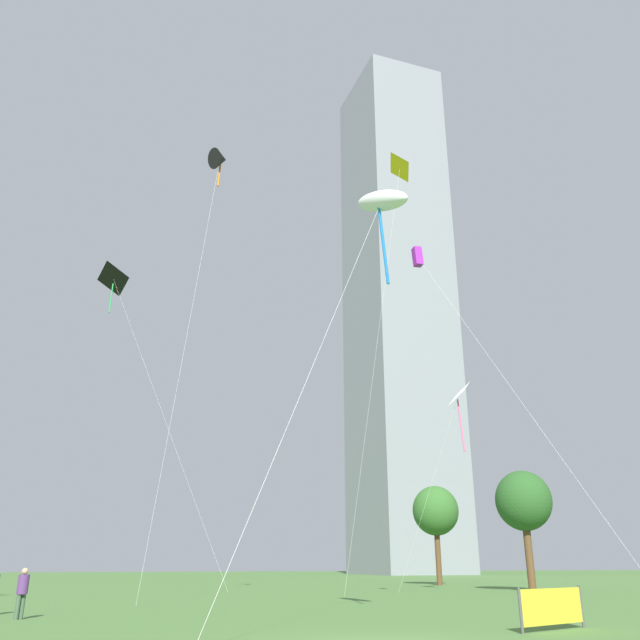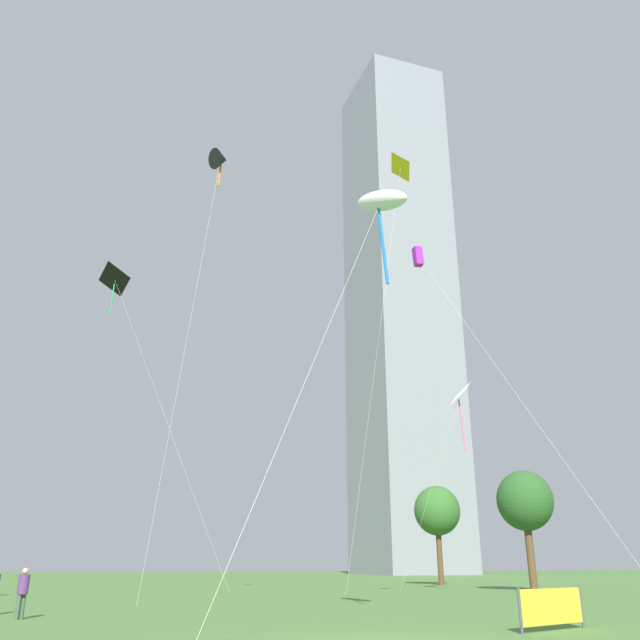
% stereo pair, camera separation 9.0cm
% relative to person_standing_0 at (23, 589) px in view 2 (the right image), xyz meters
% --- Properties ---
extents(person_standing_0, '(0.35, 0.35, 1.59)m').
position_rel_person_standing_0_xyz_m(person_standing_0, '(0.00, 0.00, 0.00)').
color(person_standing_0, '#3F593F').
rests_on(person_standing_0, ground).
extents(kite_flying_0, '(10.44, 5.67, 22.95)m').
position_rel_person_standing_0_xyz_m(kite_flying_0, '(1.10, 23.41, 21.12)').
color(kite_flying_0, silver).
rests_on(kite_flying_0, ground).
extents(kite_flying_2, '(3.31, 1.60, 24.21)m').
position_rel_person_standing_0_xyz_m(kite_flying_2, '(6.53, 6.95, 22.54)').
color(kite_flying_2, silver).
rests_on(kite_flying_2, ground).
extents(kite_flying_3, '(5.21, 1.67, 29.15)m').
position_rel_person_standing_0_xyz_m(kite_flying_3, '(19.97, 11.54, 27.24)').
color(kite_flying_3, silver).
rests_on(kite_flying_3, ground).
extents(kite_flying_4, '(5.42, 7.83, 16.96)m').
position_rel_person_standing_0_xyz_m(kite_flying_4, '(16.27, 1.98, 15.39)').
color(kite_flying_4, silver).
rests_on(kite_flying_4, ground).
extents(kite_flying_5, '(6.37, 3.84, 14.01)m').
position_rel_person_standing_0_xyz_m(kite_flying_5, '(10.13, -7.70, 12.17)').
color(kite_flying_5, silver).
rests_on(kite_flying_5, ground).
extents(kite_flying_6, '(3.46, 5.12, 12.59)m').
position_rel_person_standing_0_xyz_m(kite_flying_6, '(23.11, 11.14, 10.63)').
color(kite_flying_6, silver).
rests_on(kite_flying_6, ground).
extents(park_tree_0, '(3.94, 3.94, 8.08)m').
position_rel_person_standing_0_xyz_m(park_tree_0, '(29.60, 27.97, 5.04)').
color(park_tree_0, brown).
rests_on(park_tree_0, ground).
extents(park_tree_1, '(3.74, 3.74, 7.70)m').
position_rel_person_standing_0_xyz_m(park_tree_1, '(29.30, 14.33, 4.74)').
color(park_tree_1, brown).
rests_on(park_tree_1, ground).
extents(distant_highrise_0, '(16.16, 18.48, 97.40)m').
position_rel_person_standing_0_xyz_m(distant_highrise_0, '(51.08, 80.66, 47.78)').
color(distant_highrise_0, gray).
rests_on(distant_highrise_0, ground).
extents(event_banner, '(2.82, 1.16, 1.13)m').
position_rel_person_standing_0_xyz_m(event_banner, '(14.48, -8.44, -0.31)').
color(event_banner, '#4C4C4C').
rests_on(event_banner, ground).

